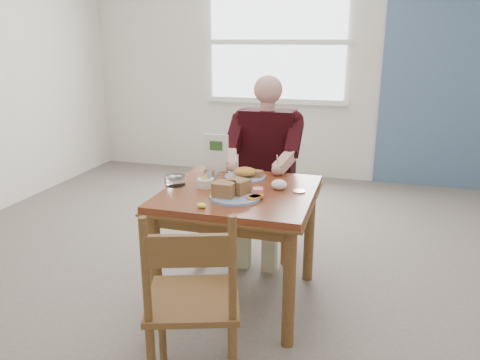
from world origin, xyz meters
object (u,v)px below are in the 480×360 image
(chair_far, at_px, (267,193))
(chair_near, at_px, (193,302))
(far_plate, at_px, (246,174))
(diner, at_px, (265,154))
(table, at_px, (239,207))
(near_plate, at_px, (234,192))

(chair_far, distance_m, chair_near, 1.65)
(chair_near, height_order, far_plate, chair_near)
(diner, xyz_separation_m, far_plate, (-0.03, -0.45, -0.03))
(chair_near, relative_size, far_plate, 3.11)
(table, relative_size, chair_far, 0.97)
(diner, distance_m, near_plate, 0.86)
(table, bearing_deg, near_plate, -84.75)
(chair_near, height_order, diner, diner)
(table, distance_m, far_plate, 0.29)
(diner, bearing_deg, table, -90.00)
(table, bearing_deg, chair_far, 90.00)
(near_plate, bearing_deg, chair_far, 90.83)
(chair_far, xyz_separation_m, near_plate, (0.01, -0.95, 0.31))
(table, distance_m, near_plate, 0.21)
(chair_far, relative_size, chair_near, 1.00)
(diner, bearing_deg, chair_far, 90.01)
(chair_near, distance_m, diner, 1.60)
(diner, xyz_separation_m, near_plate, (0.01, -0.86, -0.02))
(chair_far, bearing_deg, diner, -89.99)
(chair_near, distance_m, far_plate, 1.15)
(table, relative_size, chair_near, 0.97)
(chair_near, bearing_deg, diner, 90.93)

